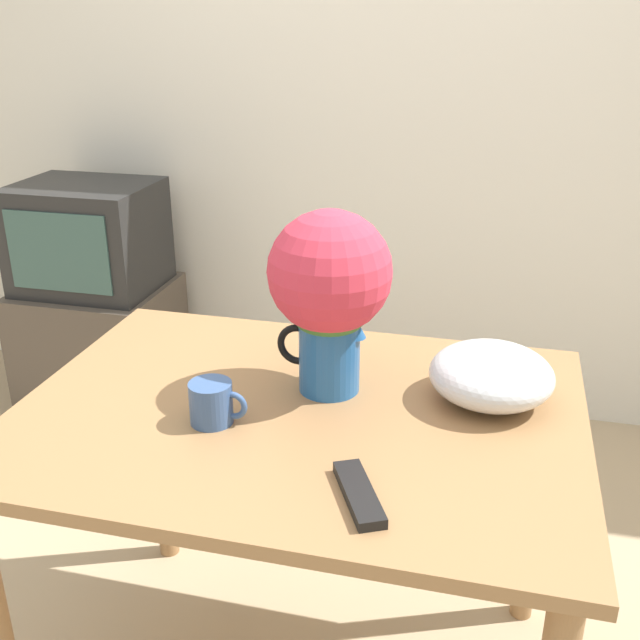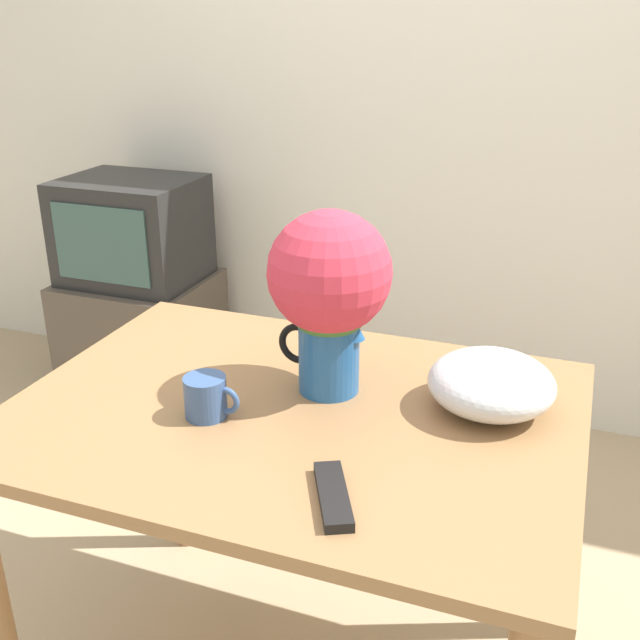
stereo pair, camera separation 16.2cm
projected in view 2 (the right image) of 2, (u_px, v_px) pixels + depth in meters
name	position (u px, v px, depth m)	size (l,w,h in m)	color
wall_back	(415.00, 89.00, 2.82)	(8.00, 0.05, 2.60)	silver
table	(295.00, 454.00, 1.65)	(1.20, 0.88, 0.80)	olive
flower_vase	(329.00, 287.00, 1.58)	(0.27, 0.27, 0.41)	#235B9E
coffee_mug	(207.00, 397.00, 1.55)	(0.12, 0.09, 0.09)	#385689
white_bowl	(491.00, 383.00, 1.57)	(0.27, 0.27, 0.12)	silver
remote_control	(333.00, 495.00, 1.29)	(0.13, 0.19, 0.02)	black
tv_stand	(143.00, 337.00, 3.23)	(0.58, 0.51, 0.54)	#4C4238
tv_set	(132.00, 230.00, 3.05)	(0.53, 0.43, 0.42)	black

